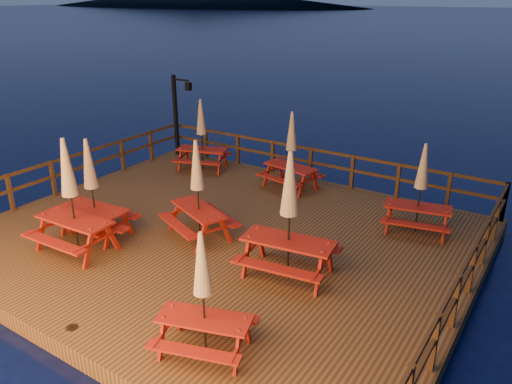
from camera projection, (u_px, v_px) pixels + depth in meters
ground at (222, 248)px, 12.94m from camera, size 500.00×500.00×0.00m
deck at (222, 241)px, 12.87m from camera, size 12.00×10.00×0.40m
deck_piles at (223, 258)px, 13.06m from camera, size 11.44×9.44×1.40m
railing at (260, 186)px, 13.89m from camera, size 11.80×9.75×1.10m
lamp_post at (178, 108)px, 18.41m from camera, size 0.85×0.18×3.00m
picnic_table_0 at (198, 188)px, 12.22m from camera, size 2.19×2.02×2.52m
picnic_table_1 at (421, 187)px, 12.51m from camera, size 1.89×1.66×2.36m
picnic_table_2 at (92, 187)px, 12.28m from camera, size 1.88×1.58×2.54m
picnic_table_3 at (291, 149)px, 15.37m from camera, size 1.94×1.69×2.45m
picnic_table_4 at (289, 213)px, 10.42m from camera, size 2.20×1.90×2.84m
picnic_table_5 at (202, 134)px, 17.08m from camera, size 2.09×1.91×2.45m
picnic_table_6 at (203, 292)px, 8.19m from camera, size 1.93×1.74×2.29m
picnic_table_7 at (71, 194)px, 11.48m from camera, size 2.01×1.67×2.78m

